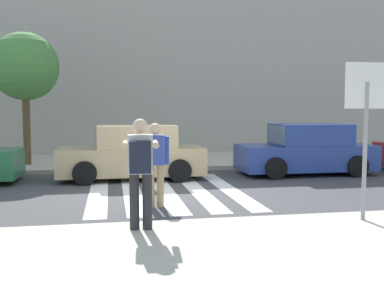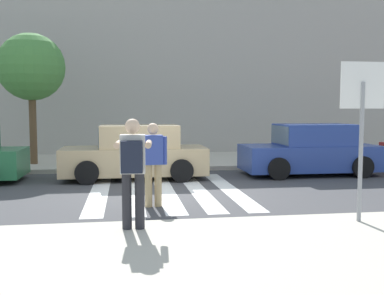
% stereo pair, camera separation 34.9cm
% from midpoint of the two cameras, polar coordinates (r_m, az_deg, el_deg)
% --- Properties ---
extents(ground_plane, '(120.00, 120.00, 0.00)m').
position_cam_midpoint_polar(ground_plane, '(10.88, -4.24, -5.74)').
color(ground_plane, '#424244').
extents(sidewalk_near, '(60.00, 6.00, 0.14)m').
position_cam_midpoint_polar(sidewalk_near, '(4.97, 3.76, -18.14)').
color(sidewalk_near, beige).
rests_on(sidewalk_near, ground).
extents(sidewalk_far, '(60.00, 4.80, 0.14)m').
position_cam_midpoint_polar(sidewalk_far, '(16.79, -6.42, -1.73)').
color(sidewalk_far, beige).
rests_on(sidewalk_far, ground).
extents(building_facade_far, '(56.00, 4.00, 7.16)m').
position_cam_midpoint_polar(building_facade_far, '(21.12, -7.34, 9.17)').
color(building_facade_far, '#ADA89E').
rests_on(building_facade_far, ground).
extents(crosswalk_stripe_0, '(0.44, 5.20, 0.01)m').
position_cam_midpoint_polar(crosswalk_stripe_0, '(11.03, -12.69, -5.68)').
color(crosswalk_stripe_0, silver).
rests_on(crosswalk_stripe_0, ground).
extents(crosswalk_stripe_1, '(0.44, 5.20, 0.01)m').
position_cam_midpoint_polar(crosswalk_stripe_1, '(11.02, -8.51, -5.62)').
color(crosswalk_stripe_1, silver).
rests_on(crosswalk_stripe_1, ground).
extents(crosswalk_stripe_2, '(0.44, 5.20, 0.01)m').
position_cam_midpoint_polar(crosswalk_stripe_2, '(11.08, -4.35, -5.53)').
color(crosswalk_stripe_2, silver).
rests_on(crosswalk_stripe_2, ground).
extents(crosswalk_stripe_3, '(0.44, 5.20, 0.01)m').
position_cam_midpoint_polar(crosswalk_stripe_3, '(11.19, -0.25, -5.41)').
color(crosswalk_stripe_3, silver).
rests_on(crosswalk_stripe_3, ground).
extents(crosswalk_stripe_4, '(0.44, 5.20, 0.01)m').
position_cam_midpoint_polar(crosswalk_stripe_4, '(11.35, 3.74, -5.27)').
color(crosswalk_stripe_4, silver).
rests_on(crosswalk_stripe_4, ground).
extents(stop_sign, '(0.76, 0.08, 2.64)m').
position_cam_midpoint_polar(stop_sign, '(7.96, 20.06, 5.00)').
color(stop_sign, gray).
rests_on(stop_sign, sidewalk_near).
extents(photographer_with_backpack, '(0.62, 0.87, 1.72)m').
position_cam_midpoint_polar(photographer_with_backpack, '(6.97, -7.99, -2.11)').
color(photographer_with_backpack, '#232328').
rests_on(photographer_with_backpack, sidewalk_near).
extents(pedestrian_crossing, '(0.58, 0.28, 1.72)m').
position_cam_midpoint_polar(pedestrian_crossing, '(9.21, -5.76, -1.57)').
color(pedestrian_crossing, tan).
rests_on(pedestrian_crossing, ground).
extents(parked_car_tan, '(4.10, 1.92, 1.55)m').
position_cam_midpoint_polar(parked_car_tan, '(13.01, -8.28, -0.79)').
color(parked_car_tan, tan).
rests_on(parked_car_tan, ground).
extents(parked_car_blue, '(4.10, 1.92, 1.55)m').
position_cam_midpoint_polar(parked_car_blue, '(14.22, 13.64, -0.39)').
color(parked_car_blue, '#284293').
rests_on(parked_car_blue, ground).
extents(street_tree_west, '(2.24, 2.24, 4.39)m').
position_cam_midpoint_polar(street_tree_west, '(16.13, -21.06, 9.49)').
color(street_tree_west, brown).
rests_on(street_tree_west, sidewalk_far).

